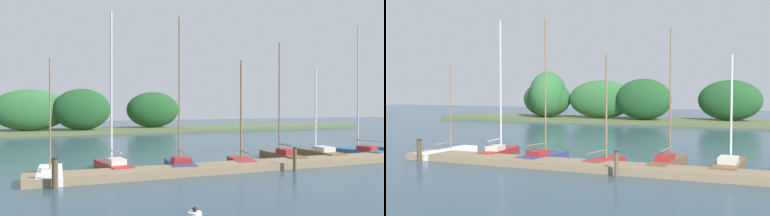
{
  "view_description": "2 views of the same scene",
  "coord_description": "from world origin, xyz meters",
  "views": [
    {
      "loc": [
        -11.9,
        -4.0,
        3.17
      ],
      "look_at": [
        -3.84,
        15.2,
        3.05
      ],
      "focal_mm": 37.31,
      "sensor_mm": 36.0,
      "label": 1
    },
    {
      "loc": [
        5.7,
        -6.38,
        3.84
      ],
      "look_at": [
        -3.08,
        15.38,
        2.85
      ],
      "focal_mm": 41.01,
      "sensor_mm": 36.0,
      "label": 2
    }
  ],
  "objects": [
    {
      "name": "mooring_piling_1",
      "position": [
        0.15,
        11.84,
        0.59
      ],
      "size": [
        0.19,
        0.19,
        1.16
      ],
      "color": "brown",
      "rests_on": "ground"
    },
    {
      "name": "sailboat_4",
      "position": [
        1.8,
        15.31,
        0.34
      ],
      "size": [
        1.34,
        4.32,
        6.86
      ],
      "rotation": [
        0.0,
        0.0,
        1.46
      ],
      "color": "brown",
      "rests_on": "ground"
    },
    {
      "name": "far_shore",
      "position": [
        -7.73,
        43.44,
        2.1
      ],
      "size": [
        64.38,
        8.0,
        6.09
      ],
      "color": "#56663D",
      "rests_on": "ground"
    },
    {
      "name": "dock_pier",
      "position": [
        0.0,
        13.18,
        0.17
      ],
      "size": [
        24.11,
        1.8,
        0.35
      ],
      "color": "#847051",
      "rests_on": "ground"
    },
    {
      "name": "sailboat_5",
      "position": [
        4.66,
        15.56,
        0.32
      ],
      "size": [
        1.42,
        4.35,
        5.5
      ],
      "rotation": [
        0.0,
        0.0,
        1.49
      ],
      "color": "brown",
      "rests_on": "ground"
    },
    {
      "name": "sailboat_3",
      "position": [
        -1.25,
        14.55,
        0.32
      ],
      "size": [
        1.65,
        2.98,
        5.6
      ],
      "rotation": [
        0.0,
        0.0,
        1.32
      ],
      "color": "maroon",
      "rests_on": "ground"
    },
    {
      "name": "mooring_piling_0",
      "position": [
        -10.85,
        11.99,
        0.6
      ],
      "size": [
        0.27,
        0.27,
        1.19
      ],
      "color": "#4C3D28",
      "rests_on": "ground"
    },
    {
      "name": "sailboat_2",
      "position": [
        -4.75,
        14.61,
        0.34
      ],
      "size": [
        1.81,
        3.54,
        7.64
      ],
      "rotation": [
        0.0,
        0.0,
        1.37
      ],
      "color": "navy",
      "rests_on": "ground"
    },
    {
      "name": "sailboat_1",
      "position": [
        -7.97,
        15.37,
        0.45
      ],
      "size": [
        1.32,
        3.89,
        7.81
      ],
      "rotation": [
        0.0,
        0.0,
        1.67
      ],
      "color": "maroon",
      "rests_on": "ground"
    },
    {
      "name": "sailboat_0",
      "position": [
        -10.88,
        14.54,
        0.22
      ],
      "size": [
        1.33,
        4.48,
        5.27
      ],
      "rotation": [
        0.0,
        0.0,
        1.5
      ],
      "color": "white",
      "rests_on": "ground"
    }
  ]
}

